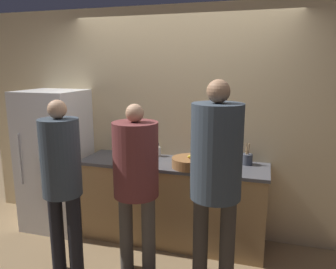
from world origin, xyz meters
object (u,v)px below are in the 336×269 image
utensil_crock (247,159)px  cup_red (207,158)px  person_left (62,174)px  bottle_clear (158,151)px  refrigerator (56,160)px  bottle_red (211,160)px  person_right (216,167)px  bottle_amber (132,155)px  person_center (136,172)px  fruit_bowl (190,162)px

utensil_crock → cup_red: bearing=-174.7°
person_left → bottle_clear: bearing=63.1°
person_left → cup_red: 1.52m
person_left → cup_red: size_ratio=18.63×
refrigerator → bottle_clear: size_ratio=11.11×
person_left → bottle_red: (1.21, 0.89, -0.02)m
person_left → bottle_red: 1.50m
utensil_crock → cup_red: 0.43m
bottle_red → person_right: bearing=-78.2°
person_left → bottle_amber: person_left is taller
person_center → utensil_crock: size_ratio=7.00×
refrigerator → person_left: refrigerator is taller
refrigerator → person_center: size_ratio=1.03×
person_left → bottle_clear: 1.21m
person_left → bottle_amber: 0.84m
bottle_clear → person_right: bearing=-49.4°
person_left → fruit_bowl: (1.01, 0.77, -0.03)m
refrigerator → bottle_amber: size_ratio=8.11×
bottle_clear → bottle_red: size_ratio=1.00×
person_center → bottle_red: person_center is taller
refrigerator → fruit_bowl: (1.68, -0.07, 0.13)m
bottle_amber → cup_red: 0.82m
person_center → person_right: person_right is taller
bottle_clear → fruit_bowl: bearing=-34.4°
refrigerator → cup_red: refrigerator is taller
fruit_bowl → bottle_red: 0.24m
fruit_bowl → utensil_crock: 0.63m
fruit_bowl → bottle_red: bottle_red is taller
fruit_bowl → bottle_amber: bottle_amber is taller
person_left → refrigerator: bearing=128.6°
bottle_clear → cup_red: bearing=-7.4°
bottle_amber → cup_red: (0.78, 0.25, -0.04)m
bottle_clear → bottle_red: (0.66, -0.19, 0.00)m
fruit_bowl → bottle_red: size_ratio=2.47×
refrigerator → fruit_bowl: 1.68m
bottle_red → utensil_crock: bearing=22.8°
person_left → bottle_clear: person_left is taller
fruit_bowl → utensil_crock: utensil_crock is taller
person_left → fruit_bowl: 1.27m
bottle_red → fruit_bowl: bearing=-148.9°
bottle_clear → refrigerator: bearing=-168.9°
cup_red → person_center: bearing=-123.3°
refrigerator → person_left: size_ratio=1.00×
person_center → bottle_amber: size_ratio=7.90×
person_right → bottle_red: bearing=101.8°
refrigerator → bottle_clear: refrigerator is taller
fruit_bowl → bottle_clear: bearing=145.6°
person_left → bottle_amber: size_ratio=8.09×
utensil_crock → person_left: bearing=-146.4°
utensil_crock → bottle_clear: bearing=177.8°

